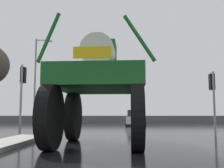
{
  "coord_description": "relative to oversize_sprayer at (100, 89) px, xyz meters",
  "views": [
    {
      "loc": [
        -0.11,
        -5.16,
        1.13
      ],
      "look_at": [
        -0.33,
        6.7,
        2.46
      ],
      "focal_mm": 43.13,
      "sensor_mm": 36.0,
      "label": 1
    }
  ],
  "objects": [
    {
      "name": "oversize_sprayer",
      "position": [
        0.0,
        0.0,
        0.0
      ],
      "size": [
        3.78,
        5.66,
        4.36
      ],
      "rotation": [
        0.0,
        0.0,
        1.52
      ],
      "color": "black",
      "rests_on": "ground"
    },
    {
      "name": "sedan_ahead",
      "position": [
        2.57,
        17.1,
        -1.37
      ],
      "size": [
        2.3,
        4.29,
        1.52
      ],
      "rotation": [
        0.0,
        0.0,
        1.44
      ],
      "color": "silver",
      "rests_on": "ground"
    },
    {
      "name": "traffic_signal_near_left",
      "position": [
        -4.35,
        3.97,
        0.62
      ],
      "size": [
        0.24,
        0.54,
        3.71
      ],
      "color": "gray",
      "rests_on": "ground"
    },
    {
      "name": "traffic_signal_near_right",
      "position": [
        5.62,
        3.98,
        0.34
      ],
      "size": [
        0.24,
        0.54,
        3.33
      ],
      "color": "gray",
      "rests_on": "ground"
    },
    {
      "name": "ground_plane",
      "position": [
        0.76,
        13.1,
        -2.08
      ],
      "size": [
        120.0,
        120.0,
        0.0
      ],
      "primitive_type": "plane",
      "color": "black"
    },
    {
      "name": "streetlight_far_left",
      "position": [
        -8.07,
        18.48,
        3.03
      ],
      "size": [
        1.83,
        0.24,
        9.33
      ],
      "color": "gray",
      "rests_on": "ground"
    },
    {
      "name": "roadside_barrier",
      "position": [
        0.76,
        26.34,
        -1.63
      ],
      "size": [
        32.27,
        0.24,
        0.9
      ],
      "primitive_type": "cube",
      "color": "#59595B",
      "rests_on": "ground"
    }
  ]
}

